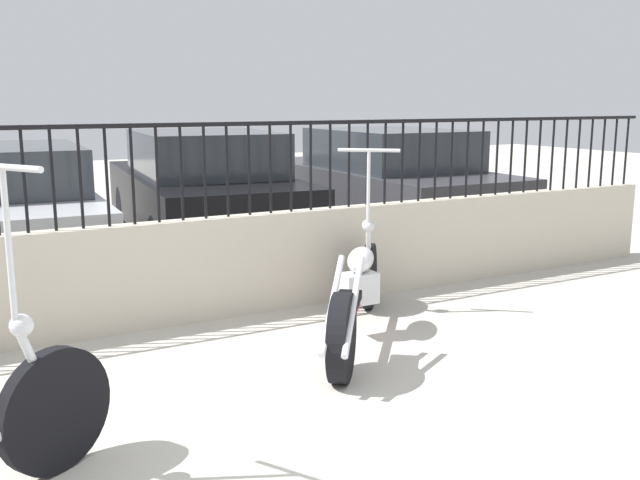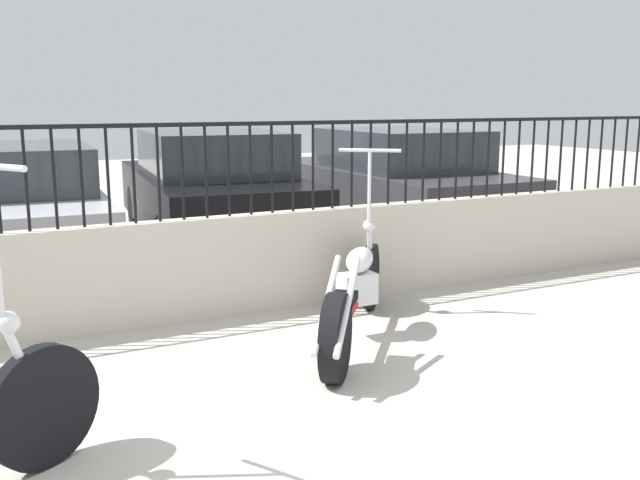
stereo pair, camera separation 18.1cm
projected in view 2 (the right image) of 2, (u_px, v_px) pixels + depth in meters
The scene contains 6 objects.
low_wall at pixel (186, 270), 5.94m from camera, with size 10.85×0.18×0.86m.
fence_railing at pixel (182, 155), 5.76m from camera, with size 10.85×0.04×0.79m.
motorcycle_red at pixel (354, 296), 5.35m from camera, with size 1.57×1.91×1.43m.
car_silver at pixel (9, 208), 7.57m from camera, with size 2.02×4.46×1.37m.
car_black at pixel (211, 189), 8.97m from camera, with size 2.17×4.56×1.45m.
car_dark_grey at pixel (393, 181), 9.94m from camera, with size 1.92×4.54×1.43m.
Camera 2 is at (-1.61, -2.66, 1.82)m, focal length 40.00 mm.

